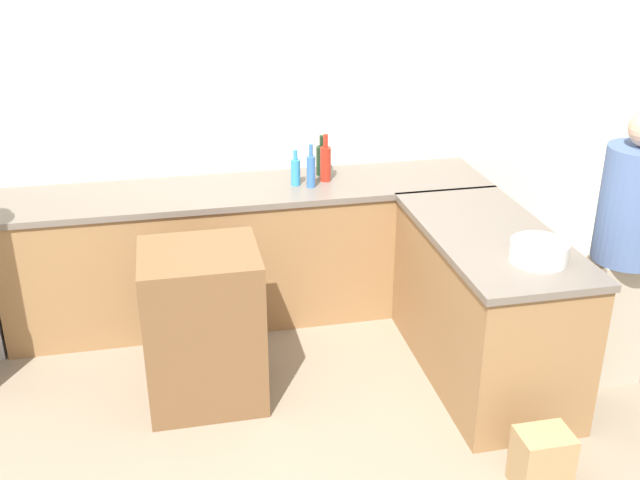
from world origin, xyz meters
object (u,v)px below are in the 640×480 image
(island_table, at_px, (203,326))
(paper_bag, at_px, (542,460))
(wine_bottle_dark, at_px, (322,159))
(water_bottle_blue, at_px, (311,170))
(dish_soap_bottle, at_px, (296,171))
(person_at_peninsula, at_px, (627,244))
(mixing_bowl, at_px, (539,251))
(hot_sauce_bottle, at_px, (326,163))

(island_table, bearing_deg, paper_bag, -35.70)
(wine_bottle_dark, height_order, water_bottle_blue, water_bottle_blue)
(dish_soap_bottle, height_order, person_at_peninsula, person_at_peninsula)
(person_at_peninsula, bearing_deg, island_table, 172.33)
(mixing_bowl, height_order, person_at_peninsula, person_at_peninsula)
(water_bottle_blue, bearing_deg, person_at_peninsula, -37.03)
(mixing_bowl, relative_size, water_bottle_blue, 1.03)
(mixing_bowl, relative_size, dish_soap_bottle, 1.24)
(mixing_bowl, height_order, dish_soap_bottle, dish_soap_bottle)
(mixing_bowl, xyz_separation_m, wine_bottle_dark, (-0.80, 1.56, 0.06))
(water_bottle_blue, bearing_deg, dish_soap_bottle, 147.39)
(wine_bottle_dark, distance_m, hot_sauce_bottle, 0.13)
(island_table, distance_m, dish_soap_bottle, 1.27)
(mixing_bowl, bearing_deg, water_bottle_blue, 124.56)
(mixing_bowl, bearing_deg, hot_sauce_bottle, 119.19)
(wine_bottle_dark, relative_size, person_at_peninsula, 0.17)
(dish_soap_bottle, bearing_deg, island_table, -127.13)
(dish_soap_bottle, bearing_deg, wine_bottle_dark, 38.54)
(mixing_bowl, height_order, hot_sauce_bottle, hot_sauce_bottle)
(person_at_peninsula, bearing_deg, mixing_bowl, -164.90)
(wine_bottle_dark, distance_m, water_bottle_blue, 0.26)
(mixing_bowl, bearing_deg, person_at_peninsula, 15.10)
(dish_soap_bottle, height_order, paper_bag, dish_soap_bottle)
(hot_sauce_bottle, relative_size, person_at_peninsula, 0.20)
(mixing_bowl, height_order, water_bottle_blue, water_bottle_blue)
(water_bottle_blue, height_order, person_at_peninsula, person_at_peninsula)
(island_table, height_order, water_bottle_blue, water_bottle_blue)
(island_table, height_order, mixing_bowl, mixing_bowl)
(person_at_peninsula, bearing_deg, water_bottle_blue, 142.97)
(island_table, relative_size, person_at_peninsula, 0.56)
(dish_soap_bottle, xyz_separation_m, paper_bag, (0.82, -2.00, -0.85))
(hot_sauce_bottle, bearing_deg, island_table, -133.30)
(wine_bottle_dark, bearing_deg, dish_soap_bottle, -141.46)
(dish_soap_bottle, distance_m, paper_bag, 2.32)
(water_bottle_blue, bearing_deg, wine_bottle_dark, 61.72)
(dish_soap_bottle, bearing_deg, water_bottle_blue, -32.61)
(island_table, relative_size, wine_bottle_dark, 3.31)
(mixing_bowl, bearing_deg, dish_soap_bottle, 125.95)
(wine_bottle_dark, xyz_separation_m, person_at_peninsula, (1.42, -1.39, -0.15))
(hot_sauce_bottle, relative_size, paper_bag, 1.02)
(dish_soap_bottle, bearing_deg, person_at_peninsula, -36.80)
(hot_sauce_bottle, bearing_deg, paper_bag, -73.26)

